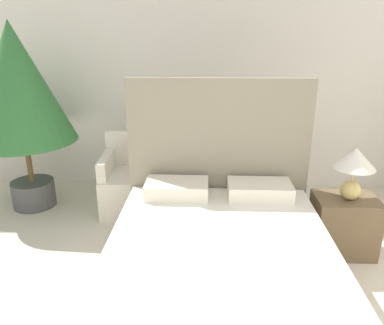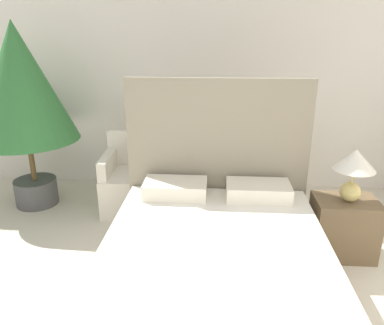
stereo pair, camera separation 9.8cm
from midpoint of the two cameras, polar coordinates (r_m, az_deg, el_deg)
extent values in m
cube|color=silver|center=(4.78, 3.33, 13.16)|extent=(10.00, 0.06, 2.90)
cube|color=#8C7A5B|center=(2.91, 4.41, -19.50)|extent=(1.65, 2.08, 0.30)
cube|color=silver|center=(2.75, 4.56, -14.98)|extent=(1.62, 2.04, 0.25)
cube|color=gray|center=(3.54, 4.63, -0.13)|extent=(1.69, 0.06, 1.59)
cube|color=silver|center=(3.40, -1.73, -3.97)|extent=(0.57, 0.33, 0.14)
cube|color=silver|center=(3.41, 10.87, -4.25)|extent=(0.57, 0.33, 0.14)
cube|color=silver|center=(4.39, -8.76, -4.29)|extent=(0.62, 0.70, 0.45)
cube|color=silver|center=(4.52, -8.46, 2.27)|extent=(0.58, 0.09, 0.42)
cube|color=silver|center=(4.32, -12.13, -0.24)|extent=(0.14, 0.60, 0.21)
cube|color=silver|center=(4.24, -5.79, -0.26)|extent=(0.14, 0.60, 0.21)
cube|color=silver|center=(4.29, 3.86, -4.69)|extent=(0.66, 0.73, 0.45)
cube|color=silver|center=(4.42, 3.53, 2.03)|extent=(0.58, 0.13, 0.42)
cube|color=silver|center=(4.14, 0.67, -0.63)|extent=(0.17, 0.60, 0.21)
cube|color=silver|center=(4.20, 7.22, -0.50)|extent=(0.17, 0.60, 0.21)
cylinder|color=#4C4C4C|center=(4.85, -22.08, -4.12)|extent=(0.48, 0.48, 0.31)
cylinder|color=brown|center=(4.71, -22.69, 0.35)|extent=(0.06, 0.06, 0.49)
cone|color=#2D6B33|center=(4.52, -24.19, 11.09)|extent=(1.15, 1.15, 1.29)
cube|color=brown|center=(3.76, 22.72, -9.08)|extent=(0.55, 0.40, 0.55)
sphere|color=tan|center=(3.60, 23.69, -4.10)|extent=(0.18, 0.18, 0.18)
cylinder|color=tan|center=(3.54, 24.01, -1.90)|extent=(0.02, 0.02, 0.12)
cone|color=silver|center=(3.49, 24.35, 0.41)|extent=(0.36, 0.36, 0.18)
camera|label=1|loc=(0.05, -89.27, 0.26)|focal=35.00mm
camera|label=2|loc=(0.05, 90.73, -0.26)|focal=35.00mm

